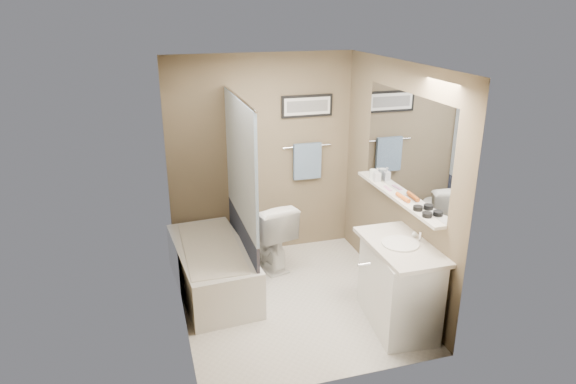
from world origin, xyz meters
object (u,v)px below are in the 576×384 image
object	(u,v)px
soap_bottle	(377,175)
glass_jar	(373,174)
hair_brush_front	(403,197)
bathtub	(212,268)
candle_bowl_far	(418,208)
vanity	(399,286)
candle_bowl_near	(427,215)
toilet	(266,233)

from	to	relation	value
soap_bottle	glass_jar	bearing A→B (deg)	90.00
hair_brush_front	glass_jar	xyz separation A→B (m)	(0.00, 0.67, 0.03)
bathtub	candle_bowl_far	bearing A→B (deg)	-34.62
hair_brush_front	glass_jar	distance (m)	0.67
bathtub	soap_bottle	bearing A→B (deg)	-10.09
bathtub	vanity	world-z (taller)	vanity
hair_brush_front	glass_jar	size ratio (longest dim) A/B	2.20
bathtub	soap_bottle	size ratio (longest dim) A/B	10.32
candle_bowl_near	soap_bottle	bearing A→B (deg)	90.00
toilet	candle_bowl_far	size ratio (longest dim) A/B	8.93
toilet	hair_brush_front	distance (m)	1.73
soap_bottle	candle_bowl_far	bearing A→B (deg)	-90.00
bathtub	candle_bowl_far	world-z (taller)	candle_bowl_far
toilet	vanity	world-z (taller)	toilet
candle_bowl_near	soap_bottle	xyz separation A→B (m)	(0.00, 1.02, 0.05)
toilet	glass_jar	bearing A→B (deg)	144.00
soap_bottle	hair_brush_front	bearing A→B (deg)	-90.00
bathtub	hair_brush_front	xyz separation A→B (m)	(1.79, -0.74, 0.89)
vanity	glass_jar	world-z (taller)	glass_jar
vanity	glass_jar	bearing A→B (deg)	86.47
bathtub	candle_bowl_far	xyz separation A→B (m)	(1.79, -1.02, 0.89)
candle_bowl_far	glass_jar	bearing A→B (deg)	90.00
toilet	vanity	distance (m)	1.75
candle_bowl_far	glass_jar	distance (m)	0.95
vanity	candle_bowl_far	xyz separation A→B (m)	(0.19, 0.10, 0.73)
hair_brush_front	candle_bowl_near	bearing A→B (deg)	-90.00
bathtub	candle_bowl_near	world-z (taller)	candle_bowl_near
candle_bowl_far	soap_bottle	world-z (taller)	soap_bottle
candle_bowl_far	soap_bottle	size ratio (longest dim) A/B	0.62
vanity	toilet	bearing A→B (deg)	127.59
candle_bowl_near	glass_jar	xyz separation A→B (m)	(0.00, 1.11, 0.03)
toilet	vanity	size ratio (longest dim) A/B	0.89
toilet	soap_bottle	world-z (taller)	soap_bottle
vanity	candle_bowl_far	distance (m)	0.76
hair_brush_front	toilet	bearing A→B (deg)	134.22
vanity	soap_bottle	bearing A→B (deg)	85.48
vanity	candle_bowl_far	size ratio (longest dim) A/B	10.00
candle_bowl_far	soap_bottle	distance (m)	0.86
toilet	glass_jar	size ratio (longest dim) A/B	8.04
bathtub	hair_brush_front	distance (m)	2.12
bathtub	candle_bowl_near	distance (m)	2.32
candle_bowl_far	hair_brush_front	xyz separation A→B (m)	(0.00, 0.28, 0.00)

